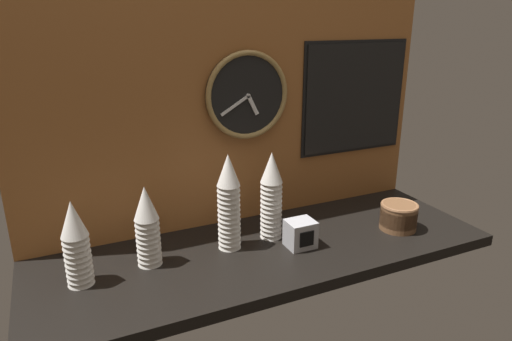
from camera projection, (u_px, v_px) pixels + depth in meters
ground_plane at (265, 251)px, 161.07cm from camera, size 160.00×56.00×4.00cm
wall_tiled_back at (235, 86)px, 166.40cm from camera, size 160.00×3.00×105.00cm
cup_stack_far_left at (76, 244)px, 133.63cm from camera, size 7.94×7.94×26.99cm
cup_stack_center_right at (271, 196)px, 162.25cm from camera, size 7.94×7.94×32.30cm
cup_stack_center at (229, 202)px, 154.36cm from camera, size 7.94×7.94×34.06cm
cup_stack_left at (147, 226)px, 144.76cm from camera, size 7.94×7.94×26.99cm
bowl_stack_far_right at (399, 215)px, 172.08cm from camera, size 14.02×14.02×10.16cm
wall_clock at (247, 95)px, 166.29cm from camera, size 32.43×2.70×32.43cm
menu_board at (355, 98)px, 187.84cm from camera, size 49.07×1.32×45.93cm
napkin_dispenser at (300, 234)px, 158.81cm from camera, size 9.69×8.81×9.66cm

